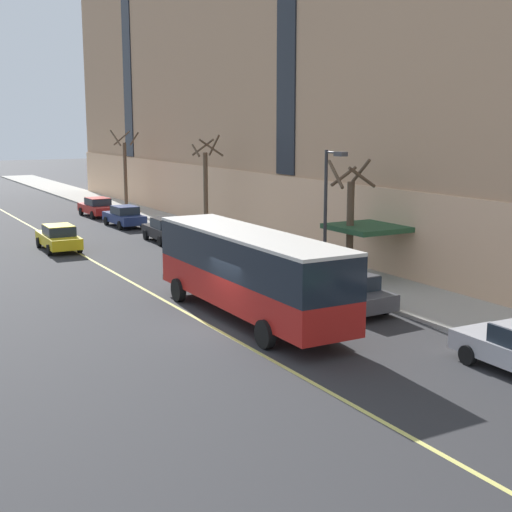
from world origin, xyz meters
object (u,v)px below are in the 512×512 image
object	(u,v)px
parked_car_navy_4	(124,216)
fire_hydrant	(237,247)
parked_car_silver_5	(231,252)
parked_car_darkgray_3	(347,291)
parked_car_red_6	(97,207)
street_tree_far_downtown	(125,170)
parked_car_black_1	(166,230)
city_bus	(248,269)
street_tree_far_uptown	(206,184)
street_tree_mid_block	(350,218)
taxi_cab	(59,237)
street_lamp	(329,201)

from	to	relation	value
parked_car_navy_4	fire_hydrant	distance (m)	14.49
parked_car_navy_4	fire_hydrant	world-z (taller)	parked_car_navy_4
parked_car_silver_5	parked_car_darkgray_3	bearing A→B (deg)	-90.45
parked_car_darkgray_3	parked_car_red_6	xyz separation A→B (m)	(0.13, 34.10, 0.00)
parked_car_navy_4	street_tree_far_downtown	world-z (taller)	street_tree_far_downtown
parked_car_darkgray_3	parked_car_black_1	bearing A→B (deg)	89.69
city_bus	fire_hydrant	xyz separation A→B (m)	(6.04, 12.24, -1.52)
parked_car_darkgray_3	city_bus	bearing A→B (deg)	169.61
parked_car_silver_5	parked_car_red_6	xyz separation A→B (m)	(0.05, 23.72, 0.00)
street_tree_far_uptown	parked_car_red_6	bearing A→B (deg)	103.30
street_tree_far_uptown	street_tree_far_downtown	xyz separation A→B (m)	(-0.01, 15.98, 0.05)
parked_car_navy_4	fire_hydrant	xyz separation A→B (m)	(1.74, -14.38, -0.29)
parked_car_red_6	fire_hydrant	xyz separation A→B (m)	(1.69, -21.09, -0.29)
parked_car_black_1	parked_car_silver_5	world-z (taller)	same
parked_car_navy_4	street_tree_mid_block	distance (m)	23.36
street_tree_far_downtown	fire_hydrant	size ratio (longest dim) A/B	9.48
parked_car_navy_4	street_tree_mid_block	xyz separation A→B (m)	(3.28, -23.01, 2.32)
street_tree_mid_block	street_tree_far_uptown	distance (m)	15.93
parked_car_black_1	taxi_cab	size ratio (longest dim) A/B	0.94
parked_car_black_1	street_tree_far_uptown	xyz separation A→B (m)	(3.29, 0.83, 2.75)
parked_car_navy_4	street_lamp	bearing A→B (deg)	-85.48
parked_car_silver_5	fire_hydrant	world-z (taller)	parked_car_silver_5
fire_hydrant	taxi_cab	bearing A→B (deg)	141.32
fire_hydrant	street_tree_mid_block	bearing A→B (deg)	-79.92
parked_car_navy_4	street_tree_mid_block	world-z (taller)	street_tree_mid_block
parked_car_black_1	parked_car_silver_5	distance (m)	9.10
city_bus	parked_car_red_6	xyz separation A→B (m)	(4.35, 33.33, -1.23)
parked_car_red_6	fire_hydrant	size ratio (longest dim) A/B	6.61
parked_car_silver_5	street_tree_far_uptown	bearing A→B (deg)	71.52
parked_car_black_1	fire_hydrant	xyz separation A→B (m)	(1.72, -6.46, -0.29)
city_bus	parked_car_red_6	world-z (taller)	city_bus
city_bus	fire_hydrant	world-z (taller)	city_bus
city_bus	parked_car_black_1	world-z (taller)	city_bus
parked_car_darkgray_3	street_tree_far_uptown	bearing A→B (deg)	80.50
parked_car_black_1	parked_car_darkgray_3	world-z (taller)	same
city_bus	parked_car_red_6	bearing A→B (deg)	82.57
city_bus	taxi_cab	world-z (taller)	city_bus
parked_car_darkgray_3	street_tree_mid_block	distance (m)	5.99
street_tree_mid_block	street_tree_far_downtown	bearing A→B (deg)	89.96
street_tree_far_uptown	fire_hydrant	size ratio (longest dim) A/B	9.24
parked_car_silver_5	street_lamp	xyz separation A→B (m)	(1.85, -6.24, 3.21)
parked_car_darkgray_3	parked_car_silver_5	world-z (taller)	same
street_tree_mid_block	street_tree_far_downtown	world-z (taller)	street_tree_far_downtown
parked_car_red_6	street_tree_far_downtown	distance (m)	4.81
parked_car_black_1	street_tree_mid_block	bearing A→B (deg)	-77.83
parked_car_darkgray_3	street_tree_far_downtown	size ratio (longest dim) A/B	0.65
city_bus	taxi_cab	size ratio (longest dim) A/B	2.41
street_tree_far_downtown	parked_car_black_1	bearing A→B (deg)	-101.04
parked_car_black_1	fire_hydrant	world-z (taller)	parked_car_black_1
parked_car_darkgray_3	street_lamp	size ratio (longest dim) A/B	0.71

